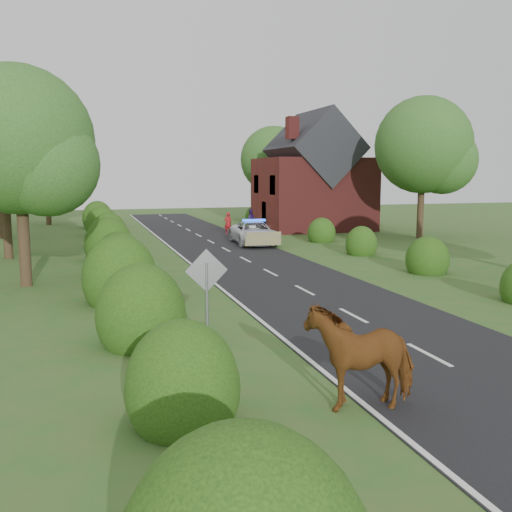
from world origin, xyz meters
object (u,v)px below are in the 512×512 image
object	(u,v)px
pedestrian_red	(228,223)
pedestrian_purple	(250,221)
police_van	(254,233)
cow	(360,361)
road_sign	(207,284)

from	to	relation	value
pedestrian_red	pedestrian_purple	xyz separation A→B (m)	(1.99, 1.04, 0.06)
pedestrian_red	pedestrian_purple	world-z (taller)	pedestrian_purple
police_van	pedestrian_red	bearing A→B (deg)	95.54
pedestrian_purple	cow	bearing A→B (deg)	78.20
road_sign	police_van	distance (m)	21.30
road_sign	pedestrian_red	size ratio (longest dim) A/B	1.60
road_sign	pedestrian_purple	xyz separation A→B (m)	(9.20, 27.27, -0.80)
road_sign	police_van	xyz separation A→B (m)	(7.28, 20.00, -0.95)
pedestrian_purple	pedestrian_red	bearing A→B (deg)	28.69
cow	pedestrian_red	bearing A→B (deg)	174.80
police_van	pedestrian_purple	world-z (taller)	pedestrian_purple
cow	pedestrian_red	distance (m)	30.70
cow	pedestrian_red	world-z (taller)	cow
road_sign	cow	world-z (taller)	road_sign
pedestrian_red	pedestrian_purple	distance (m)	2.25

